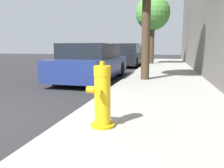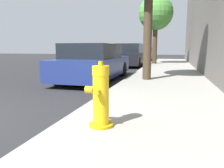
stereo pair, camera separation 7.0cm
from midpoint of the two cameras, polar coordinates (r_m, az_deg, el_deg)
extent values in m
cube|color=#99968E|center=(2.61, 11.45, -16.24)|extent=(2.76, 40.00, 0.16)
cylinder|color=#C39C11|center=(3.01, -2.18, -10.56)|extent=(0.33, 0.33, 0.04)
cylinder|color=yellow|center=(2.91, -2.22, -4.17)|extent=(0.21, 0.21, 0.65)
cylinder|color=yellow|center=(2.84, -2.27, 3.51)|extent=(0.22, 0.22, 0.13)
cylinder|color=#C39C11|center=(2.83, -2.28, 5.37)|extent=(0.06, 0.06, 0.06)
cylinder|color=#C39C11|center=(2.74, -3.18, -2.22)|extent=(0.07, 0.09, 0.07)
cylinder|color=#C39C11|center=(3.02, -1.38, -1.11)|extent=(0.07, 0.09, 0.07)
cylinder|color=#C39C11|center=(2.93, -5.23, -1.48)|extent=(0.11, 0.10, 0.10)
cube|color=navy|center=(8.31, -4.35, 4.54)|extent=(1.75, 4.52, 0.68)
cube|color=black|center=(8.11, -4.83, 8.61)|extent=(1.61, 2.49, 0.51)
cylinder|color=black|center=(9.91, -5.98, 4.12)|extent=(0.20, 0.61, 0.61)
cylinder|color=black|center=(9.45, 3.09, 3.90)|extent=(0.20, 0.61, 0.61)
cylinder|color=black|center=(7.38, -13.84, 2.12)|extent=(0.20, 0.61, 0.61)
cylinder|color=black|center=(6.76, -1.92, 1.74)|extent=(0.20, 0.61, 0.61)
cube|color=black|center=(14.58, 4.81, 6.73)|extent=(1.68, 3.94, 0.72)
cube|color=black|center=(14.41, 4.73, 9.29)|extent=(1.54, 2.17, 0.59)
cylinder|color=black|center=(15.94, 2.90, 6.21)|extent=(0.20, 0.67, 0.67)
cylinder|color=black|center=(15.68, 8.35, 6.08)|extent=(0.20, 0.67, 0.67)
cylinder|color=black|center=(13.56, 0.69, 5.68)|extent=(0.20, 0.67, 0.67)
cylinder|color=black|center=(13.27, 7.07, 5.53)|extent=(0.20, 0.67, 0.67)
cube|color=#B7B7BC|center=(20.50, 7.95, 7.21)|extent=(1.77, 4.59, 0.58)
cube|color=black|center=(20.30, 7.92, 8.79)|extent=(1.63, 2.52, 0.56)
cylinder|color=black|center=(22.02, 6.33, 7.02)|extent=(0.20, 0.66, 0.66)
cylinder|color=black|center=(21.83, 10.54, 6.90)|extent=(0.20, 0.66, 0.66)
cylinder|color=black|center=(19.22, 5.00, 6.71)|extent=(0.20, 0.66, 0.66)
cylinder|color=black|center=(19.00, 9.81, 6.58)|extent=(0.20, 0.66, 0.66)
cylinder|color=#423323|center=(7.42, 9.58, 12.69)|extent=(0.28, 0.28, 2.98)
cylinder|color=#423323|center=(15.41, 11.25, 10.17)|extent=(0.32, 0.32, 2.63)
sphere|color=#478C38|center=(15.58, 11.50, 17.76)|extent=(2.29, 2.29, 2.29)
camera|label=1|loc=(0.03, -89.51, 0.08)|focal=35.00mm
camera|label=2|loc=(0.03, 90.49, -0.08)|focal=35.00mm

